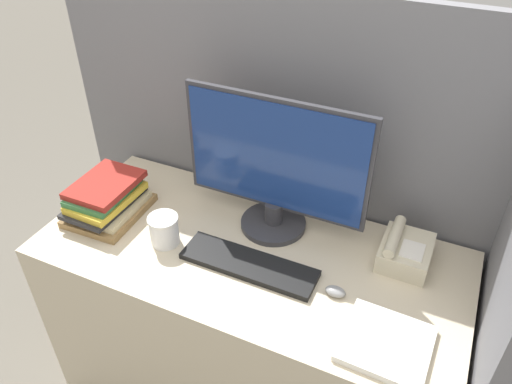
{
  "coord_description": "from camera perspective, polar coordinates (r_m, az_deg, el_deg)",
  "views": [
    {
      "loc": [
        0.53,
        -0.76,
        1.91
      ],
      "look_at": [
        0.01,
        0.35,
        1.0
      ],
      "focal_mm": 35.0,
      "sensor_mm": 36.0,
      "label": 1
    }
  ],
  "objects": [
    {
      "name": "coffee_cup",
      "position": [
        1.68,
        -10.46,
        -4.29
      ],
      "size": [
        0.1,
        0.1,
        0.1
      ],
      "color": "white",
      "rests_on": "desk"
    },
    {
      "name": "mouse",
      "position": [
        1.53,
        9.07,
        -11.16
      ],
      "size": [
        0.06,
        0.04,
        0.03
      ],
      "color": "gray",
      "rests_on": "desk"
    },
    {
      "name": "monitor",
      "position": [
        1.61,
        2.19,
        2.63
      ],
      "size": [
        0.62,
        0.23,
        0.49
      ],
      "color": "#333338",
      "rests_on": "desk"
    },
    {
      "name": "book_stack",
      "position": [
        1.84,
        -16.69,
        -0.84
      ],
      "size": [
        0.24,
        0.29,
        0.13
      ],
      "color": "olive",
      "rests_on": "desk"
    },
    {
      "name": "cubicle_panel_right",
      "position": [
        1.61,
        25.06,
        -13.48
      ],
      "size": [
        0.04,
        0.7,
        1.53
      ],
      "color": "slate",
      "rests_on": "ground_plane"
    },
    {
      "name": "desk_telephone",
      "position": [
        1.66,
        16.6,
        -6.46
      ],
      "size": [
        0.15,
        0.19,
        0.11
      ],
      "color": "beige",
      "rests_on": "desk"
    },
    {
      "name": "cubicle_panel_rear",
      "position": [
        1.91,
        3.86,
        -0.37
      ],
      "size": [
        1.81,
        0.04,
        1.53
      ],
      "color": "slate",
      "rests_on": "ground_plane"
    },
    {
      "name": "paper_pile",
      "position": [
        1.44,
        14.64,
        -16.41
      ],
      "size": [
        0.24,
        0.23,
        0.02
      ],
      "color": "white",
      "rests_on": "desk"
    },
    {
      "name": "keyboard",
      "position": [
        1.59,
        -0.82,
        -8.27
      ],
      "size": [
        0.44,
        0.12,
        0.02
      ],
      "color": "black",
      "rests_on": "desk"
    },
    {
      "name": "desk",
      "position": [
        1.94,
        -0.68,
        -15.2
      ],
      "size": [
        1.41,
        0.64,
        0.78
      ],
      "color": "beige",
      "rests_on": "ground_plane"
    }
  ]
}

